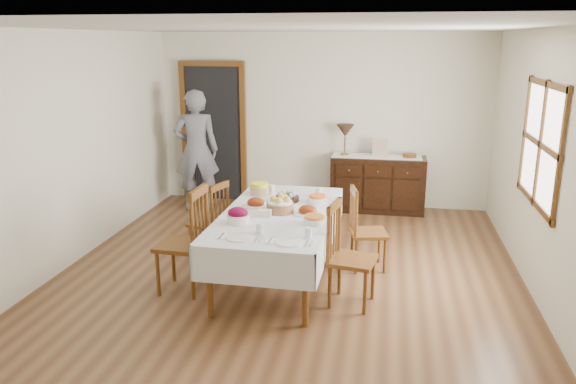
% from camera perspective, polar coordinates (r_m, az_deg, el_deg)
% --- Properties ---
extents(ground, '(6.00, 6.00, 0.00)m').
position_cam_1_polar(ground, '(6.09, -0.17, -8.90)').
color(ground, brown).
extents(room_shell, '(5.02, 6.02, 2.65)m').
position_cam_1_polar(room_shell, '(6.06, -0.82, 7.18)').
color(room_shell, silver).
rests_on(room_shell, ground).
extents(dining_table, '(1.15, 2.22, 0.76)m').
position_cam_1_polar(dining_table, '(5.85, -1.01, -2.93)').
color(dining_table, silver).
rests_on(dining_table, ground).
extents(chair_left_near, '(0.48, 0.48, 1.10)m').
position_cam_1_polar(chair_left_near, '(5.73, -10.28, -4.75)').
color(chair_left_near, '#5C3412').
rests_on(chair_left_near, ground).
extents(chair_left_far, '(0.47, 0.47, 0.91)m').
position_cam_1_polar(chair_left_far, '(6.60, -7.78, -2.80)').
color(chair_left_far, '#5C3412').
rests_on(chair_left_far, ground).
extents(chair_right_near, '(0.49, 0.49, 1.01)m').
position_cam_1_polar(chair_right_near, '(5.42, 6.03, -6.25)').
color(chair_right_near, '#5C3412').
rests_on(chair_right_near, ground).
extents(chair_right_far, '(0.46, 0.46, 0.93)m').
position_cam_1_polar(chair_right_far, '(6.27, 7.78, -3.67)').
color(chair_right_far, '#5C3412').
rests_on(chair_right_far, ground).
extents(sideboard, '(1.38, 0.50, 0.83)m').
position_cam_1_polar(sideboard, '(8.44, 9.08, 0.82)').
color(sideboard, black).
rests_on(sideboard, ground).
extents(person, '(0.69, 0.55, 1.92)m').
position_cam_1_polar(person, '(8.44, -9.31, 4.60)').
color(person, slate).
rests_on(person, ground).
extents(bread_basket, '(0.28, 0.28, 0.18)m').
position_cam_1_polar(bread_basket, '(5.80, -0.81, -1.40)').
color(bread_basket, brown).
rests_on(bread_basket, dining_table).
extents(egg_basket, '(0.28, 0.28, 0.11)m').
position_cam_1_polar(egg_basket, '(6.21, -0.15, -0.60)').
color(egg_basket, black).
rests_on(egg_basket, dining_table).
extents(ham_platter_a, '(0.28, 0.28, 0.11)m').
position_cam_1_polar(ham_platter_a, '(6.03, -3.29, -1.16)').
color(ham_platter_a, white).
rests_on(ham_platter_a, dining_table).
extents(ham_platter_b, '(0.29, 0.29, 0.11)m').
position_cam_1_polar(ham_platter_b, '(5.76, 2.01, -1.95)').
color(ham_platter_b, white).
rests_on(ham_platter_b, dining_table).
extents(beet_bowl, '(0.22, 0.22, 0.16)m').
position_cam_1_polar(beet_bowl, '(5.49, -5.11, -2.43)').
color(beet_bowl, white).
rests_on(beet_bowl, dining_table).
extents(carrot_bowl, '(0.22, 0.22, 0.09)m').
position_cam_1_polar(carrot_bowl, '(6.17, 2.99, -0.70)').
color(carrot_bowl, white).
rests_on(carrot_bowl, dining_table).
extents(pineapple_bowl, '(0.23, 0.23, 0.14)m').
position_cam_1_polar(pineapple_bowl, '(6.48, -2.88, 0.31)').
color(pineapple_bowl, tan).
rests_on(pineapple_bowl, dining_table).
extents(casserole_dish, '(0.21, 0.21, 0.08)m').
position_cam_1_polar(casserole_dish, '(5.46, 2.70, -2.82)').
color(casserole_dish, white).
rests_on(casserole_dish, dining_table).
extents(butter_dish, '(0.14, 0.09, 0.07)m').
position_cam_1_polar(butter_dish, '(5.68, -2.39, -2.15)').
color(butter_dish, white).
rests_on(butter_dish, dining_table).
extents(setting_left, '(0.42, 0.31, 0.10)m').
position_cam_1_polar(setting_left, '(5.13, -4.31, -4.31)').
color(setting_left, white).
rests_on(setting_left, dining_table).
extents(setting_right, '(0.42, 0.31, 0.10)m').
position_cam_1_polar(setting_right, '(5.00, 0.71, -4.78)').
color(setting_right, white).
rests_on(setting_right, dining_table).
extents(glass_far_a, '(0.06, 0.06, 0.11)m').
position_cam_1_polar(glass_far_a, '(6.49, -1.63, 0.25)').
color(glass_far_a, white).
rests_on(glass_far_a, dining_table).
extents(glass_far_b, '(0.07, 0.07, 0.10)m').
position_cam_1_polar(glass_far_b, '(6.40, 3.14, -0.01)').
color(glass_far_b, white).
rests_on(glass_far_b, dining_table).
extents(runner, '(1.30, 0.35, 0.01)m').
position_cam_1_polar(runner, '(8.36, 9.00, 3.60)').
color(runner, white).
rests_on(runner, sideboard).
extents(table_lamp, '(0.26, 0.26, 0.46)m').
position_cam_1_polar(table_lamp, '(8.34, 5.83, 6.13)').
color(table_lamp, brown).
rests_on(table_lamp, sideboard).
extents(picture_frame, '(0.22, 0.08, 0.28)m').
position_cam_1_polar(picture_frame, '(8.28, 9.32, 4.43)').
color(picture_frame, tan).
rests_on(picture_frame, sideboard).
extents(deco_bowl, '(0.20, 0.20, 0.06)m').
position_cam_1_polar(deco_bowl, '(8.37, 12.25, 3.63)').
color(deco_bowl, '#5C3412').
rests_on(deco_bowl, sideboard).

